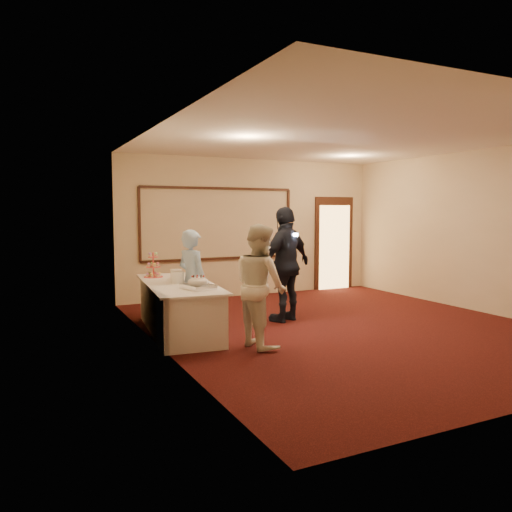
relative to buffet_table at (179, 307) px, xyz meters
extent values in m
plane|color=black|center=(2.51, -0.85, -0.39)|extent=(7.00, 7.00, 0.00)
cube|color=beige|center=(2.51, 2.65, 1.11)|extent=(6.00, 0.04, 3.00)
cube|color=beige|center=(-0.49, -0.85, 1.11)|extent=(0.04, 7.00, 3.00)
cube|color=beige|center=(5.51, -0.85, 1.11)|extent=(0.04, 7.00, 3.00)
cube|color=white|center=(2.51, -0.85, 2.61)|extent=(6.00, 7.00, 0.04)
cube|color=black|center=(1.71, 2.62, 0.46)|extent=(3.40, 0.04, 0.05)
cube|color=black|center=(1.71, 2.62, 1.96)|extent=(3.40, 0.04, 0.05)
cube|color=black|center=(0.01, 2.62, 1.21)|extent=(0.05, 0.04, 1.50)
cube|color=black|center=(3.41, 2.62, 1.21)|extent=(0.05, 0.04, 1.50)
cube|color=black|center=(4.66, 2.61, 0.71)|extent=(1.05, 0.06, 2.20)
cube|color=#FFBF66|center=(4.66, 2.58, 0.61)|extent=(0.85, 0.02, 2.00)
cube|color=silver|center=(0.00, 0.00, -0.02)|extent=(1.11, 2.47, 0.74)
cube|color=silver|center=(0.00, 0.00, 0.37)|extent=(1.23, 2.61, 0.03)
cube|color=silver|center=(0.07, -0.70, 0.40)|extent=(0.44, 0.51, 0.04)
ellipsoid|color=silver|center=(0.07, -0.70, 0.49)|extent=(0.29, 0.29, 0.13)
cube|color=silver|center=(0.17, -0.56, 0.42)|extent=(0.22, 0.26, 0.01)
cylinder|color=#DE4B4A|center=(-0.18, 0.82, 0.59)|extent=(0.02, 0.02, 0.41)
cylinder|color=#DE4B4A|center=(-0.18, 0.82, 0.39)|extent=(0.31, 0.31, 0.01)
cylinder|color=#DE4B4A|center=(-0.18, 0.82, 0.55)|extent=(0.24, 0.24, 0.01)
cylinder|color=#DE4B4A|center=(-0.18, 0.82, 0.72)|extent=(0.17, 0.17, 0.01)
cylinder|color=white|center=(-0.02, 0.01, 0.47)|extent=(0.20, 0.20, 0.17)
cylinder|color=white|center=(-0.02, 0.01, 0.55)|extent=(0.21, 0.21, 0.01)
cylinder|color=white|center=(0.09, 0.42, 0.46)|extent=(0.18, 0.18, 0.15)
cylinder|color=white|center=(0.09, 0.42, 0.54)|extent=(0.19, 0.19, 0.01)
cylinder|color=white|center=(0.22, -0.26, 0.39)|extent=(0.27, 0.27, 0.01)
cylinder|color=brown|center=(0.22, -0.26, 0.42)|extent=(0.23, 0.23, 0.04)
imported|color=#98BBE8|center=(0.21, -0.02, 0.41)|extent=(0.57, 0.68, 1.59)
imported|color=white|center=(0.78, -1.24, 0.46)|extent=(0.69, 0.86, 1.70)
imported|color=black|center=(1.89, -0.01, 0.58)|extent=(1.23, 0.87, 1.94)
cube|color=white|center=(1.95, -0.19, 1.09)|extent=(0.07, 0.05, 0.05)
camera|label=1|loc=(-2.23, -7.33, 1.48)|focal=35.00mm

